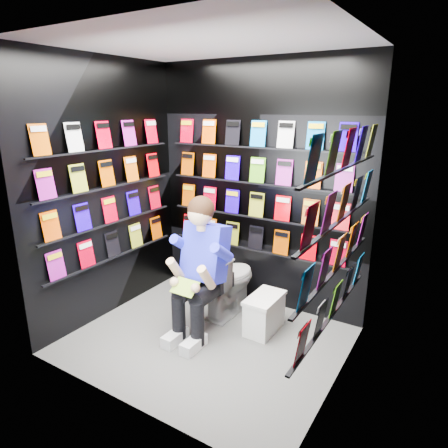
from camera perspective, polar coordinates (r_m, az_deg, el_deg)
The scene contains 14 objects.
floor at distance 3.93m, azimuth -2.48°, elevation -16.29°, with size 2.40×2.40×0.00m, color #565654.
ceiling at distance 3.34m, azimuth -3.08°, elevation 24.64°, with size 2.40×2.40×0.00m, color white.
wall_back at distance 4.25m, azimuth 4.92°, elevation 5.21°, with size 2.40×0.04×2.60m, color black.
wall_front at distance 2.68m, azimuth -14.94°, elevation -2.04°, with size 2.40×0.04×2.60m, color black.
wall_left at distance 4.19m, azimuth -16.47°, elevation 4.43°, with size 0.04×2.00×2.60m, color black.
wall_right at distance 2.92m, azimuth 17.06°, elevation -0.65°, with size 0.04×2.00×2.60m, color black.
comics_back at distance 4.22m, azimuth 4.73°, elevation 5.21°, with size 2.10×0.06×1.37m, color #BF001C, non-canonical shape.
comics_left at distance 4.17m, azimuth -16.20°, elevation 4.46°, with size 0.06×1.70×1.37m, color #BF001C, non-canonical shape.
comics_right at distance 2.93m, azimuth 16.50°, elevation -0.47°, with size 0.06×1.70×1.37m, color #BF001C, non-canonical shape.
toilet at distance 4.24m, azimuth 0.48°, elevation -8.00°, with size 0.42×0.75×0.73m, color white.
longbox at distance 4.02m, azimuth 5.77°, elevation -12.79°, with size 0.24×0.45×0.33m, color white.
longbox_lid at distance 3.93m, azimuth 5.85°, elevation -10.45°, with size 0.27×0.47×0.03m, color white.
reader at distance 3.78m, azimuth -2.50°, elevation -4.14°, with size 0.55×0.81×1.49m, color #181BC9, non-canonical shape.
held_comic at distance 3.61m, azimuth -5.61°, elevation -8.97°, with size 0.24×0.01×0.17m, color green.
Camera 1 is at (1.88, -2.72, 2.12)m, focal length 32.00 mm.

